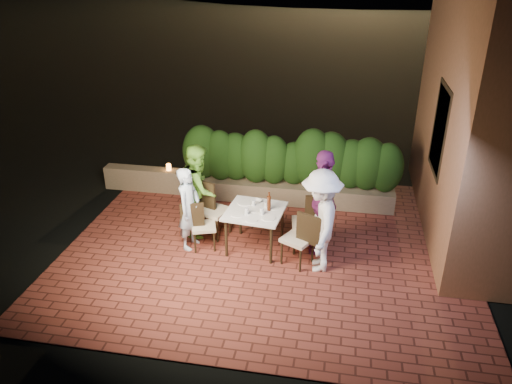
% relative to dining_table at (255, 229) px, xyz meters
% --- Properties ---
extents(ground, '(400.00, 400.00, 0.00)m').
position_rel_dining_table_xyz_m(ground, '(0.21, -0.36, -0.40)').
color(ground, black).
rests_on(ground, ground).
extents(terrace_floor, '(7.00, 6.00, 0.15)m').
position_rel_dining_table_xyz_m(terrace_floor, '(0.21, 0.14, -0.45)').
color(terrace_floor, brown).
rests_on(terrace_floor, ground).
extents(building_wall, '(1.60, 5.00, 5.00)m').
position_rel_dining_table_xyz_m(building_wall, '(3.81, 1.64, 2.12)').
color(building_wall, '#9D633E').
rests_on(building_wall, ground).
extents(window_pane, '(0.08, 1.00, 1.40)m').
position_rel_dining_table_xyz_m(window_pane, '(3.03, 1.14, 1.62)').
color(window_pane, black).
rests_on(window_pane, building_wall).
extents(window_frame, '(0.06, 1.15, 1.55)m').
position_rel_dining_table_xyz_m(window_frame, '(3.02, 1.14, 1.62)').
color(window_frame, black).
rests_on(window_frame, building_wall).
extents(planter, '(4.20, 0.55, 0.40)m').
position_rel_dining_table_xyz_m(planter, '(0.41, 1.94, -0.17)').
color(planter, '#78674C').
rests_on(planter, ground).
extents(hedge, '(4.00, 0.70, 1.10)m').
position_rel_dining_table_xyz_m(hedge, '(0.41, 1.94, 0.57)').
color(hedge, '#18380F').
rests_on(hedge, planter).
extents(parapet, '(2.20, 0.30, 0.50)m').
position_rel_dining_table_xyz_m(parapet, '(-2.59, 1.94, -0.12)').
color(parapet, '#78674C').
rests_on(parapet, ground).
extents(hill, '(52.00, 40.00, 22.00)m').
position_rel_dining_table_xyz_m(hill, '(2.21, 59.64, -4.38)').
color(hill, black).
rests_on(hill, ground).
extents(dining_table, '(1.05, 1.05, 0.75)m').
position_rel_dining_table_xyz_m(dining_table, '(0.00, 0.00, 0.00)').
color(dining_table, white).
rests_on(dining_table, ground).
extents(plate_nw, '(0.21, 0.21, 0.01)m').
position_rel_dining_table_xyz_m(plate_nw, '(-0.27, -0.21, 0.38)').
color(plate_nw, white).
rests_on(plate_nw, dining_table).
extents(plate_sw, '(0.24, 0.24, 0.01)m').
position_rel_dining_table_xyz_m(plate_sw, '(-0.23, 0.23, 0.38)').
color(plate_sw, white).
rests_on(plate_sw, dining_table).
extents(plate_ne, '(0.24, 0.24, 0.01)m').
position_rel_dining_table_xyz_m(plate_ne, '(0.27, -0.24, 0.38)').
color(plate_ne, white).
rests_on(plate_ne, dining_table).
extents(plate_se, '(0.20, 0.20, 0.01)m').
position_rel_dining_table_xyz_m(plate_se, '(0.29, 0.15, 0.38)').
color(plate_se, white).
rests_on(plate_se, dining_table).
extents(plate_centre, '(0.23, 0.23, 0.01)m').
position_rel_dining_table_xyz_m(plate_centre, '(-0.01, 0.01, 0.38)').
color(plate_centre, white).
rests_on(plate_centre, dining_table).
extents(plate_front, '(0.21, 0.21, 0.01)m').
position_rel_dining_table_xyz_m(plate_front, '(0.01, -0.36, 0.38)').
color(plate_front, white).
rests_on(plate_front, dining_table).
extents(glass_nw, '(0.07, 0.07, 0.12)m').
position_rel_dining_table_xyz_m(glass_nw, '(-0.11, -0.16, 0.43)').
color(glass_nw, silver).
rests_on(glass_nw, dining_table).
extents(glass_sw, '(0.06, 0.06, 0.10)m').
position_rel_dining_table_xyz_m(glass_sw, '(-0.06, 0.17, 0.43)').
color(glass_sw, silver).
rests_on(glass_sw, dining_table).
extents(glass_ne, '(0.07, 0.07, 0.12)m').
position_rel_dining_table_xyz_m(glass_ne, '(0.14, -0.12, 0.43)').
color(glass_ne, silver).
rests_on(glass_ne, dining_table).
extents(glass_se, '(0.06, 0.06, 0.10)m').
position_rel_dining_table_xyz_m(glass_se, '(0.17, 0.14, 0.42)').
color(glass_se, silver).
rests_on(glass_se, dining_table).
extents(beer_bottle, '(0.07, 0.07, 0.34)m').
position_rel_dining_table_xyz_m(beer_bottle, '(0.23, 0.05, 0.54)').
color(beer_bottle, '#4A1F0C').
rests_on(beer_bottle, dining_table).
extents(bowl, '(0.22, 0.22, 0.04)m').
position_rel_dining_table_xyz_m(bowl, '(-0.02, 0.31, 0.39)').
color(bowl, white).
rests_on(bowl, dining_table).
extents(chair_left_front, '(0.52, 0.52, 0.88)m').
position_rel_dining_table_xyz_m(chair_left_front, '(-0.89, -0.14, 0.07)').
color(chair_left_front, black).
rests_on(chair_left_front, ground).
extents(chair_left_back, '(0.62, 0.62, 1.03)m').
position_rel_dining_table_xyz_m(chair_left_back, '(-0.81, 0.33, 0.14)').
color(chair_left_back, black).
rests_on(chair_left_back, ground).
extents(chair_right_front, '(0.61, 0.61, 0.98)m').
position_rel_dining_table_xyz_m(chair_right_front, '(0.78, -0.34, 0.12)').
color(chair_right_front, black).
rests_on(chair_right_front, ground).
extents(chair_right_back, '(0.54, 0.54, 1.01)m').
position_rel_dining_table_xyz_m(chair_right_back, '(0.86, 0.18, 0.13)').
color(chair_right_back, black).
rests_on(chair_right_back, ground).
extents(diner_blue, '(0.45, 0.60, 1.50)m').
position_rel_dining_table_xyz_m(diner_blue, '(-1.13, -0.14, 0.37)').
color(diner_blue, silver).
rests_on(diner_blue, ground).
extents(diner_green, '(0.76, 0.92, 1.70)m').
position_rel_dining_table_xyz_m(diner_green, '(-1.11, 0.43, 0.48)').
color(diner_green, '#6DBB3A').
rests_on(diner_green, ground).
extents(diner_white, '(0.74, 1.18, 1.75)m').
position_rel_dining_table_xyz_m(diner_white, '(1.14, -0.41, 0.50)').
color(diner_white, white).
rests_on(diner_white, ground).
extents(diner_purple, '(0.69, 1.17, 1.86)m').
position_rel_dining_table_xyz_m(diner_purple, '(1.14, 0.18, 0.56)').
color(diner_purple, '#7F2A71').
rests_on(diner_purple, ground).
extents(parapet_lamp, '(0.10, 0.10, 0.14)m').
position_rel_dining_table_xyz_m(parapet_lamp, '(-2.24, 1.94, 0.20)').
color(parapet_lamp, orange).
rests_on(parapet_lamp, parapet).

